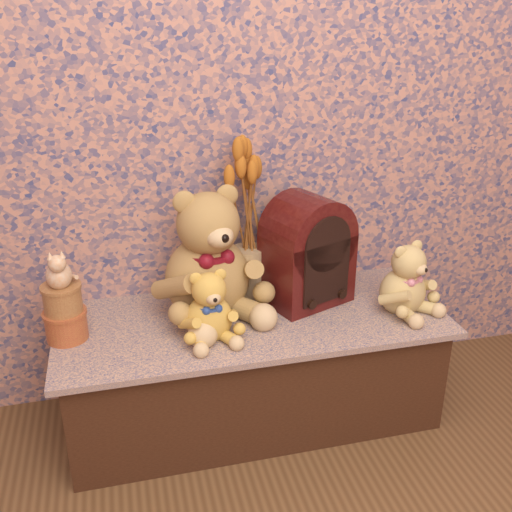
# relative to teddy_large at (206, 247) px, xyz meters

# --- Properties ---
(display_shelf) EXTENTS (1.27, 0.53, 0.39)m
(display_shelf) POSITION_rel_teddy_large_xyz_m (0.13, -0.08, -0.43)
(display_shelf) COLOR navy
(display_shelf) RESTS_ON ground
(teddy_large) EXTENTS (0.47, 0.52, 0.46)m
(teddy_large) POSITION_rel_teddy_large_xyz_m (0.00, 0.00, 0.00)
(teddy_large) COLOR olive
(teddy_large) RESTS_ON display_shelf
(teddy_medium) EXTENTS (0.22, 0.25, 0.24)m
(teddy_medium) POSITION_rel_teddy_large_xyz_m (-0.03, -0.17, -0.11)
(teddy_medium) COLOR gold
(teddy_medium) RESTS_ON display_shelf
(teddy_small) EXTENTS (0.29, 0.31, 0.26)m
(teddy_small) POSITION_rel_teddy_large_xyz_m (0.63, -0.15, -0.10)
(teddy_small) COLOR tan
(teddy_small) RESTS_ON display_shelf
(cathedral_radio) EXTENTS (0.33, 0.28, 0.38)m
(cathedral_radio) POSITION_rel_teddy_large_xyz_m (0.34, -0.01, -0.04)
(cathedral_radio) COLOR #3D0B0C
(cathedral_radio) RESTS_ON display_shelf
(ceramic_vase) EXTENTS (0.14, 0.14, 0.19)m
(ceramic_vase) POSITION_rel_teddy_large_xyz_m (0.15, 0.06, -0.14)
(ceramic_vase) COLOR tan
(ceramic_vase) RESTS_ON display_shelf
(dried_stalks) EXTENTS (0.20, 0.20, 0.37)m
(dried_stalks) POSITION_rel_teddy_large_xyz_m (0.15, 0.06, 0.14)
(dried_stalks) COLOR #B3601C
(dried_stalks) RESTS_ON ceramic_vase
(biscuit_tin_lower) EXTENTS (0.14, 0.14, 0.09)m
(biscuit_tin_lower) POSITION_rel_teddy_large_xyz_m (-0.45, -0.07, -0.19)
(biscuit_tin_lower) COLOR #C37C39
(biscuit_tin_lower) RESTS_ON display_shelf
(biscuit_tin_upper) EXTENTS (0.13, 0.13, 0.09)m
(biscuit_tin_upper) POSITION_rel_teddy_large_xyz_m (-0.45, -0.07, -0.10)
(biscuit_tin_upper) COLOR tan
(biscuit_tin_upper) RESTS_ON biscuit_tin_lower
(cat_figurine) EXTENTS (0.10, 0.11, 0.13)m
(cat_figurine) POSITION_rel_teddy_large_xyz_m (-0.45, -0.07, 0.01)
(cat_figurine) COLOR silver
(cat_figurine) RESTS_ON biscuit_tin_upper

